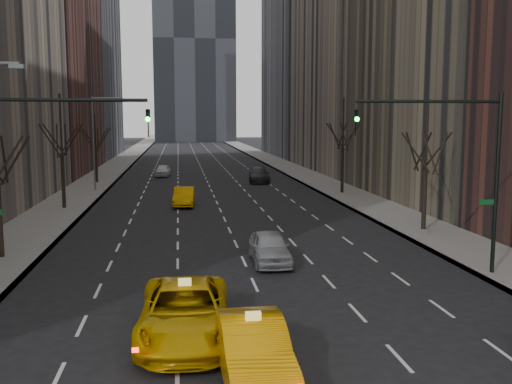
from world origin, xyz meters
name	(u,v)px	position (x,y,z in m)	size (l,w,h in m)	color
sidewalk_left	(113,168)	(-12.25, 70.00, 0.07)	(4.50, 320.00, 0.15)	slate
sidewalk_right	(285,166)	(12.25, 70.00, 0.07)	(4.50, 320.00, 0.15)	slate
tree_lw_c	(62,158)	(-12.00, 34.00, 4.04)	(3.36, 3.50, 8.74)	black
tree_lw_d	(96,151)	(-12.00, 52.00, 3.56)	(3.36, 3.50, 7.36)	black
tree_rw_b	(425,172)	(12.00, 22.00, 3.72)	(3.36, 3.50, 7.82)	black
tree_rw_c	(343,151)	(12.00, 40.00, 4.04)	(3.36, 3.50, 8.74)	black
traffic_mast_left	(25,158)	(-9.11, 12.00, 5.49)	(6.69, 0.39, 8.00)	black
traffic_mast_right	(462,154)	(9.11, 12.00, 5.49)	(6.69, 0.39, 8.00)	black
streetlight_far	(97,133)	(-10.84, 45.00, 5.62)	(2.83, 0.22, 9.00)	slate
taxi_suv	(185,312)	(-2.99, 6.41, 0.88)	(2.91, 6.31, 1.75)	#DBA704
taxi_sedan	(253,349)	(-1.20, 3.26, 0.83)	(1.76, 5.04, 1.66)	orange
silver_sedan_ahead	(270,247)	(1.23, 15.56, 0.77)	(1.82, 4.51, 1.54)	#9B9DA2
far_taxi	(184,197)	(-2.73, 34.60, 0.75)	(1.59, 4.57, 1.51)	#EDA004
far_suv_grey	(259,175)	(5.68, 50.80, 0.80)	(2.24, 5.50, 1.60)	#2D2D32
far_car_white	(163,171)	(-5.08, 58.48, 0.72)	(1.71, 4.24, 1.45)	silver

